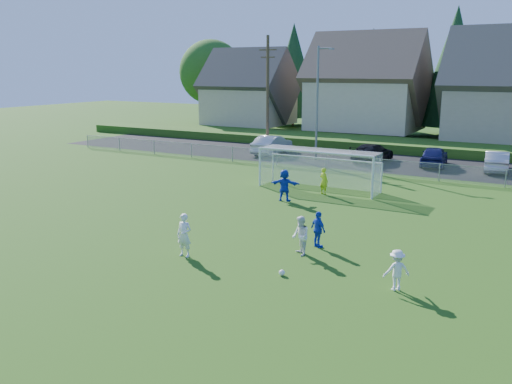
{
  "coord_description": "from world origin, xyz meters",
  "views": [
    {
      "loc": [
        12.56,
        -14.42,
        7.27
      ],
      "look_at": [
        0.0,
        8.0,
        1.4
      ],
      "focal_mm": 38.0,
      "sensor_mm": 36.0,
      "label": 1
    }
  ],
  "objects_px": {
    "car_f": "(497,161)",
    "player_white_b": "(301,236)",
    "car_e": "(434,156)",
    "player_white_a": "(184,235)",
    "player_white_c": "(397,270)",
    "player_blue_a": "(318,230)",
    "soccer_goal": "(320,163)",
    "soccer_ball": "(282,273)",
    "car_d": "(372,153)",
    "car_b": "(272,145)",
    "player_blue_b": "(285,185)",
    "goalkeeper": "(324,181)"
  },
  "relations": [
    {
      "from": "car_f",
      "to": "player_white_b",
      "type": "bearing_deg",
      "value": 73.02
    },
    {
      "from": "car_e",
      "to": "player_white_a",
      "type": "bearing_deg",
      "value": 74.21
    },
    {
      "from": "player_white_c",
      "to": "player_blue_a",
      "type": "bearing_deg",
      "value": -73.58
    },
    {
      "from": "player_white_a",
      "to": "soccer_goal",
      "type": "distance_m",
      "value": 14.09
    },
    {
      "from": "soccer_ball",
      "to": "player_white_b",
      "type": "distance_m",
      "value": 2.47
    },
    {
      "from": "car_d",
      "to": "soccer_ball",
      "type": "bearing_deg",
      "value": 106.0
    },
    {
      "from": "player_blue_a",
      "to": "soccer_goal",
      "type": "height_order",
      "value": "soccer_goal"
    },
    {
      "from": "car_b",
      "to": "car_f",
      "type": "height_order",
      "value": "car_b"
    },
    {
      "from": "player_white_b",
      "to": "car_e",
      "type": "xyz_separation_m",
      "value": [
        0.42,
        23.4,
        -0.03
      ]
    },
    {
      "from": "soccer_ball",
      "to": "car_b",
      "type": "bearing_deg",
      "value": 118.32
    },
    {
      "from": "soccer_ball",
      "to": "player_blue_b",
      "type": "height_order",
      "value": "player_blue_b"
    },
    {
      "from": "goalkeeper",
      "to": "player_blue_b",
      "type": "bearing_deg",
      "value": 83.35
    },
    {
      "from": "player_white_a",
      "to": "car_d",
      "type": "xyz_separation_m",
      "value": [
        -0.37,
        25.43,
        -0.14
      ]
    },
    {
      "from": "car_b",
      "to": "goalkeeper",
      "type": "bearing_deg",
      "value": 127.22
    },
    {
      "from": "player_white_b",
      "to": "player_blue_a",
      "type": "distance_m",
      "value": 1.26
    },
    {
      "from": "player_white_a",
      "to": "player_blue_b",
      "type": "relative_size",
      "value": 0.97
    },
    {
      "from": "player_white_b",
      "to": "player_blue_b",
      "type": "xyz_separation_m",
      "value": [
        -4.6,
        7.86,
        0.11
      ]
    },
    {
      "from": "car_b",
      "to": "car_d",
      "type": "height_order",
      "value": "car_b"
    },
    {
      "from": "player_white_c",
      "to": "car_d",
      "type": "relative_size",
      "value": 0.28
    },
    {
      "from": "player_white_b",
      "to": "soccer_goal",
      "type": "distance_m",
      "value": 12.41
    },
    {
      "from": "player_white_a",
      "to": "goalkeeper",
      "type": "distance_m",
      "value": 12.82
    },
    {
      "from": "car_d",
      "to": "player_blue_a",
      "type": "bearing_deg",
      "value": 107.37
    },
    {
      "from": "player_white_c",
      "to": "car_f",
      "type": "xyz_separation_m",
      "value": [
        0.55,
        25.02,
        0.03
      ]
    },
    {
      "from": "car_b",
      "to": "car_d",
      "type": "xyz_separation_m",
      "value": [
        8.75,
        0.51,
        -0.1
      ]
    },
    {
      "from": "player_blue_b",
      "to": "goalkeeper",
      "type": "bearing_deg",
      "value": -127.97
    },
    {
      "from": "goalkeeper",
      "to": "car_b",
      "type": "bearing_deg",
      "value": -30.54
    },
    {
      "from": "player_white_a",
      "to": "player_blue_b",
      "type": "bearing_deg",
      "value": 90.91
    },
    {
      "from": "player_white_c",
      "to": "goalkeeper",
      "type": "relative_size",
      "value": 0.89
    },
    {
      "from": "player_white_c",
      "to": "player_blue_b",
      "type": "distance_m",
      "value": 12.99
    },
    {
      "from": "car_e",
      "to": "player_blue_a",
      "type": "bearing_deg",
      "value": 83.33
    },
    {
      "from": "soccer_ball",
      "to": "player_blue_a",
      "type": "bearing_deg",
      "value": 91.85
    },
    {
      "from": "goalkeeper",
      "to": "car_e",
      "type": "height_order",
      "value": "goalkeeper"
    },
    {
      "from": "soccer_ball",
      "to": "player_blue_b",
      "type": "bearing_deg",
      "value": 115.88
    },
    {
      "from": "player_white_a",
      "to": "player_blue_a",
      "type": "xyz_separation_m",
      "value": [
        4.17,
        3.61,
        -0.1
      ]
    },
    {
      "from": "car_d",
      "to": "car_e",
      "type": "height_order",
      "value": "car_e"
    },
    {
      "from": "car_b",
      "to": "player_white_c",
      "type": "bearing_deg",
      "value": 123.95
    },
    {
      "from": "player_blue_a",
      "to": "car_d",
      "type": "xyz_separation_m",
      "value": [
        -4.54,
        21.82,
        -0.04
      ]
    },
    {
      "from": "player_white_b",
      "to": "car_f",
      "type": "bearing_deg",
      "value": 124.72
    },
    {
      "from": "player_white_c",
      "to": "car_f",
      "type": "bearing_deg",
      "value": -129.45
    },
    {
      "from": "player_blue_a",
      "to": "car_b",
      "type": "height_order",
      "value": "car_b"
    },
    {
      "from": "car_b",
      "to": "car_e",
      "type": "bearing_deg",
      "value": -178.08
    },
    {
      "from": "player_blue_b",
      "to": "car_f",
      "type": "relative_size",
      "value": 0.4
    },
    {
      "from": "goalkeeper",
      "to": "soccer_goal",
      "type": "xyz_separation_m",
      "value": [
        -0.79,
        1.26,
        0.83
      ]
    },
    {
      "from": "goalkeeper",
      "to": "car_f",
      "type": "height_order",
      "value": "goalkeeper"
    },
    {
      "from": "soccer_ball",
      "to": "car_b",
      "type": "xyz_separation_m",
      "value": [
        -13.41,
        24.89,
        0.71
      ]
    },
    {
      "from": "player_blue_a",
      "to": "player_white_a",
      "type": "bearing_deg",
      "value": 71.79
    },
    {
      "from": "car_d",
      "to": "goalkeeper",
      "type": "bearing_deg",
      "value": 100.26
    },
    {
      "from": "player_blue_a",
      "to": "soccer_goal",
      "type": "distance_m",
      "value": 11.34
    },
    {
      "from": "player_white_c",
      "to": "car_f",
      "type": "relative_size",
      "value": 0.32
    },
    {
      "from": "soccer_ball",
      "to": "car_e",
      "type": "distance_m",
      "value": 25.75
    }
  ]
}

